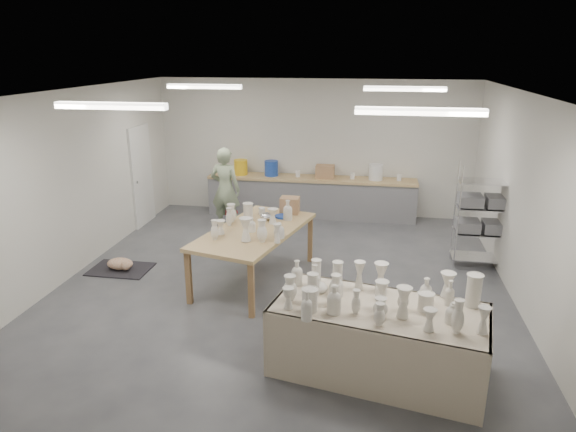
% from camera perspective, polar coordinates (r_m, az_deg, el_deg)
% --- Properties ---
extents(room, '(8.00, 8.02, 3.00)m').
position_cam_1_polar(room, '(7.67, -1.41, 6.52)').
color(room, '#424449').
rests_on(room, ground).
extents(back_counter, '(4.60, 0.60, 1.24)m').
position_cam_1_polar(back_counter, '(11.47, 2.53, 2.31)').
color(back_counter, tan).
rests_on(back_counter, ground).
extents(wire_shelf, '(0.88, 0.48, 1.80)m').
position_cam_1_polar(wire_shelf, '(9.28, 20.78, 0.11)').
color(wire_shelf, silver).
rests_on(wire_shelf, ground).
extents(drying_table, '(2.54, 1.57, 1.21)m').
position_cam_1_polar(drying_table, '(6.10, 9.86, -13.04)').
color(drying_table, olive).
rests_on(drying_table, ground).
extents(work_table, '(1.72, 2.57, 1.24)m').
position_cam_1_polar(work_table, '(8.17, -3.40, -1.30)').
color(work_table, tan).
rests_on(work_table, ground).
extents(rug, '(1.00, 0.70, 0.02)m').
position_cam_1_polar(rug, '(9.26, -18.10, -5.63)').
color(rug, black).
rests_on(rug, ground).
extents(cat, '(0.50, 0.39, 0.19)m').
position_cam_1_polar(cat, '(9.20, -18.09, -5.06)').
color(cat, white).
rests_on(cat, rug).
extents(potter, '(0.69, 0.50, 1.73)m').
position_cam_1_polar(potter, '(10.56, -6.97, 2.96)').
color(potter, '#95A882').
rests_on(potter, ground).
extents(red_stool, '(0.38, 0.38, 0.31)m').
position_cam_1_polar(red_stool, '(10.98, -6.46, 0.34)').
color(red_stool, '#AC181F').
rests_on(red_stool, ground).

